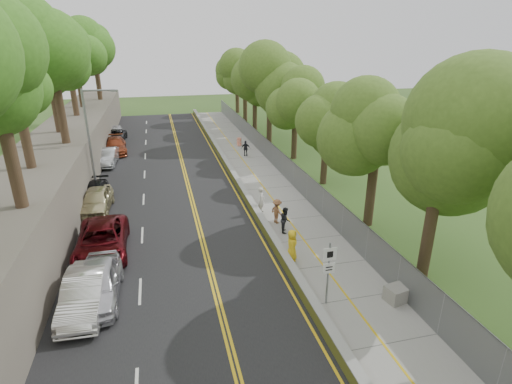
{
  "coord_description": "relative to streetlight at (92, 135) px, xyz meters",
  "views": [
    {
      "loc": [
        -5.7,
        -16.91,
        11.33
      ],
      "look_at": [
        0.5,
        8.0,
        1.4
      ],
      "focal_mm": 28.0,
      "sensor_mm": 36.0,
      "label": 1
    }
  ],
  "objects": [
    {
      "name": "ground",
      "position": [
        10.46,
        -14.0,
        -4.64
      ],
      "size": [
        140.0,
        140.0,
        0.0
      ],
      "primitive_type": "plane",
      "color": "#33511E",
      "rests_on": "ground"
    },
    {
      "name": "road",
      "position": [
        5.06,
        1.0,
        -4.62
      ],
      "size": [
        11.2,
        66.0,
        0.04
      ],
      "primitive_type": "cube",
      "color": "black",
      "rests_on": "ground"
    },
    {
      "name": "sidewalk",
      "position": [
        13.01,
        1.0,
        -4.61
      ],
      "size": [
        4.2,
        66.0,
        0.05
      ],
      "primitive_type": "cube",
      "color": "gray",
      "rests_on": "ground"
    },
    {
      "name": "jersey_barrier",
      "position": [
        10.71,
        1.0,
        -4.34
      ],
      "size": [
        0.42,
        66.0,
        0.6
      ],
      "primitive_type": "cube",
      "color": "#D4DF3C",
      "rests_on": "ground"
    },
    {
      "name": "rock_embankment",
      "position": [
        -3.04,
        1.0,
        -2.64
      ],
      "size": [
        5.0,
        66.0,
        4.0
      ],
      "primitive_type": "cube",
      "color": "#595147",
      "rests_on": "ground"
    },
    {
      "name": "chainlink_fence",
      "position": [
        15.11,
        1.0,
        -3.64
      ],
      "size": [
        0.04,
        66.0,
        2.0
      ],
      "primitive_type": "cube",
      "color": "slate",
      "rests_on": "ground"
    },
    {
      "name": "trees_embankment",
      "position": [
        -2.54,
        1.0,
        5.86
      ],
      "size": [
        6.4,
        66.0,
        13.0
      ],
      "primitive_type": null,
      "color": "#468823",
      "rests_on": "rock_embankment"
    },
    {
      "name": "trees_fenceside",
      "position": [
        17.46,
        1.0,
        2.36
      ],
      "size": [
        7.0,
        66.0,
        14.0
      ],
      "primitive_type": null,
      "color": "#557B28",
      "rests_on": "ground"
    },
    {
      "name": "streetlight",
      "position": [
        0.0,
        0.0,
        0.0
      ],
      "size": [
        2.52,
        0.22,
        8.0
      ],
      "color": "gray",
      "rests_on": "ground"
    },
    {
      "name": "signpost",
      "position": [
        11.51,
        -17.02,
        -2.68
      ],
      "size": [
        0.62,
        0.09,
        3.1
      ],
      "color": "gray",
      "rests_on": "sidewalk"
    },
    {
      "name": "construction_barrel",
      "position": [
        13.46,
        11.89,
        -4.15
      ],
      "size": [
        0.53,
        0.53,
        0.88
      ],
      "primitive_type": "cylinder",
      "color": "#FF3105",
      "rests_on": "sidewalk"
    },
    {
      "name": "concrete_block",
      "position": [
        14.76,
        -17.59,
        -4.23
      ],
      "size": [
        1.21,
        1.0,
        0.71
      ],
      "primitive_type": "cube",
      "rotation": [
        0.0,
        0.0,
        0.2
      ],
      "color": "slate",
      "rests_on": "sidewalk"
    },
    {
      "name": "car_0",
      "position": [
        1.46,
        -14.16,
        -3.76
      ],
      "size": [
        2.06,
        4.95,
        1.68
      ],
      "primitive_type": "imported",
      "rotation": [
        0.0,
        0.0,
        -0.02
      ],
      "color": "silver",
      "rests_on": "road"
    },
    {
      "name": "car_1",
      "position": [
        1.0,
        -14.7,
        -3.81
      ],
      "size": [
        1.84,
        4.86,
        1.58
      ],
      "primitive_type": "imported",
      "rotation": [
        0.0,
        0.0,
        -0.03
      ],
      "color": "silver",
      "rests_on": "road"
    },
    {
      "name": "car_2",
      "position": [
        1.2,
        -9.81,
        -3.79
      ],
      "size": [
        2.78,
        5.9,
        1.63
      ],
      "primitive_type": "imported",
      "rotation": [
        0.0,
        0.0,
        0.01
      ],
      "color": "#550B11",
      "rests_on": "road"
    },
    {
      "name": "car_3",
      "position": [
        -0.14,
        -1.66,
        -3.93
      ],
      "size": [
        1.95,
        4.64,
        1.34
      ],
      "primitive_type": "imported",
      "rotation": [
        0.0,
        0.0,
        -0.02
      ],
      "color": "black",
      "rests_on": "road"
    },
    {
      "name": "car_4",
      "position": [
        0.2,
        -3.5,
        -3.8
      ],
      "size": [
        2.13,
        4.79,
        1.6
      ],
      "primitive_type": "imported",
      "rotation": [
        0.0,
        0.0,
        -0.05
      ],
      "color": "tan",
      "rests_on": "road"
    },
    {
      "name": "car_5",
      "position": [
        -0.14,
        7.93,
        -3.85
      ],
      "size": [
        1.88,
        4.67,
        1.51
      ],
      "primitive_type": "imported",
      "rotation": [
        0.0,
        0.0,
        -0.06
      ],
      "color": "#9B9EA2",
      "rests_on": "road"
    },
    {
      "name": "car_6",
      "position": [
        -0.14,
        17.23,
        -3.94
      ],
      "size": [
        2.54,
        4.92,
        1.33
      ],
      "primitive_type": "imported",
      "rotation": [
        0.0,
        0.0,
        -0.07
      ],
      "color": "black",
      "rests_on": "road"
    },
    {
      "name": "car_7",
      "position": [
        0.29,
        12.14,
        -3.83
      ],
      "size": [
        2.65,
        5.48,
        1.54
      ],
      "primitive_type": "imported",
      "rotation": [
        0.0,
        0.0,
        0.1
      ],
      "color": "brown",
      "rests_on": "road"
    },
    {
      "name": "car_8",
      "position": [
        -0.14,
        18.99,
        -3.86
      ],
      "size": [
        2.11,
        4.46,
        1.47
      ],
      "primitive_type": "imported",
      "rotation": [
        0.0,
        0.0,
        0.09
      ],
      "color": "silver",
      "rests_on": "road"
    },
    {
      "name": "painter_0",
      "position": [
        11.21,
        -13.0,
        -3.7
      ],
      "size": [
        0.82,
        1.01,
        1.78
      ],
      "primitive_type": "imported",
      "rotation": [
        0.0,
        0.0,
        1.24
      ],
      "color": "yellow",
      "rests_on": "sidewalk"
    },
    {
      "name": "painter_1",
      "position": [
        11.21,
        -6.55,
        -3.66
      ],
      "size": [
        0.67,
        0.79,
        1.85
      ],
      "primitive_type": "imported",
      "rotation": [
        0.0,
        0.0,
        1.17
      ],
      "color": "beige",
      "rests_on": "sidewalk"
    },
    {
      "name": "painter_2",
      "position": [
        11.91,
        -9.68,
        -3.78
      ],
      "size": [
        0.81,
        0.92,
        1.62
      ],
      "primitive_type": "imported",
      "rotation": [
        0.0,
        0.0,
        1.29
      ],
      "color": "black",
      "rests_on": "sidewalk"
    },
    {
      "name": "painter_3",
      "position": [
        11.78,
        -8.34,
        -3.77
      ],
      "size": [
        0.96,
        1.21,
        1.64
      ],
      "primitive_type": "imported",
      "rotation": [
        0.0,
        0.0,
        1.96
      ],
      "color": "brown",
      "rests_on": "sidewalk"
    },
    {
      "name": "person_far",
      "position": [
        13.26,
        7.55,
        -3.79
      ],
      "size": [
        1.0,
        0.6,
        1.6
      ],
      "primitive_type": "imported",
      "rotation": [
        0.0,
        0.0,
        2.9
      ],
      "color": "black",
      "rests_on": "sidewalk"
    }
  ]
}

